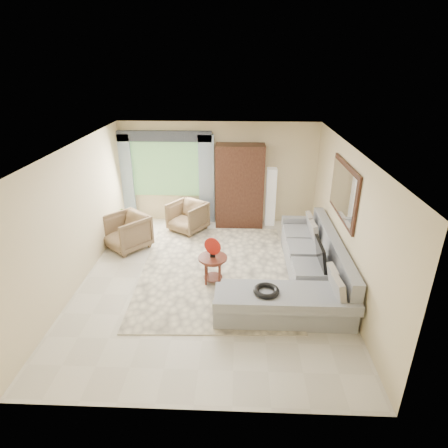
{
  "coord_description": "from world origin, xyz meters",
  "views": [
    {
      "loc": [
        0.52,
        -6.29,
        4.01
      ],
      "look_at": [
        0.25,
        0.35,
        1.05
      ],
      "focal_mm": 30.0,
      "sensor_mm": 36.0,
      "label": 1
    }
  ],
  "objects_px": {
    "coffee_table": "(213,269)",
    "armchair_left": "(127,232)",
    "tv_screen": "(321,254)",
    "armchair_right": "(188,217)",
    "potted_plant": "(123,216)",
    "sectional_sofa": "(304,274)",
    "floor_lamp": "(271,197)",
    "armoire": "(240,186)"
  },
  "relations": [
    {
      "from": "sectional_sofa",
      "to": "coffee_table",
      "type": "height_order",
      "value": "sectional_sofa"
    },
    {
      "from": "armoire",
      "to": "sectional_sofa",
      "type": "bearing_deg",
      "value": -66.94
    },
    {
      "from": "coffee_table",
      "to": "armoire",
      "type": "xyz_separation_m",
      "value": [
        0.5,
        2.81,
        0.76
      ]
    },
    {
      "from": "armchair_right",
      "to": "potted_plant",
      "type": "relative_size",
      "value": 1.46
    },
    {
      "from": "potted_plant",
      "to": "tv_screen",
      "type": "bearing_deg",
      "value": -30.5
    },
    {
      "from": "coffee_table",
      "to": "armchair_left",
      "type": "xyz_separation_m",
      "value": [
        -2.05,
        1.37,
        0.11
      ]
    },
    {
      "from": "tv_screen",
      "to": "armchair_left",
      "type": "distance_m",
      "value": 4.32
    },
    {
      "from": "potted_plant",
      "to": "armchair_right",
      "type": "bearing_deg",
      "value": -5.55
    },
    {
      "from": "potted_plant",
      "to": "floor_lamp",
      "type": "height_order",
      "value": "floor_lamp"
    },
    {
      "from": "armchair_left",
      "to": "potted_plant",
      "type": "distance_m",
      "value": 1.26
    },
    {
      "from": "coffee_table",
      "to": "armchair_left",
      "type": "distance_m",
      "value": 2.47
    },
    {
      "from": "coffee_table",
      "to": "armchair_right",
      "type": "relative_size",
      "value": 0.68
    },
    {
      "from": "armoire",
      "to": "floor_lamp",
      "type": "relative_size",
      "value": 1.4
    },
    {
      "from": "tv_screen",
      "to": "potted_plant",
      "type": "height_order",
      "value": "tv_screen"
    },
    {
      "from": "sectional_sofa",
      "to": "floor_lamp",
      "type": "bearing_deg",
      "value": 98.33
    },
    {
      "from": "armchair_left",
      "to": "armchair_right",
      "type": "relative_size",
      "value": 1.07
    },
    {
      "from": "tv_screen",
      "to": "armchair_right",
      "type": "bearing_deg",
      "value": 138.38
    },
    {
      "from": "sectional_sofa",
      "to": "tv_screen",
      "type": "xyz_separation_m",
      "value": [
        0.27,
        -0.02,
        0.44
      ]
    },
    {
      "from": "sectional_sofa",
      "to": "armchair_right",
      "type": "relative_size",
      "value": 4.23
    },
    {
      "from": "floor_lamp",
      "to": "potted_plant",
      "type": "bearing_deg",
      "value": -175.04
    },
    {
      "from": "tv_screen",
      "to": "floor_lamp",
      "type": "distance_m",
      "value": 3.06
    },
    {
      "from": "armchair_right",
      "to": "coffee_table",
      "type": "bearing_deg",
      "value": -38.03
    },
    {
      "from": "coffee_table",
      "to": "armoire",
      "type": "relative_size",
      "value": 0.26
    },
    {
      "from": "armchair_right",
      "to": "floor_lamp",
      "type": "distance_m",
      "value": 2.18
    },
    {
      "from": "potted_plant",
      "to": "armoire",
      "type": "bearing_deg",
      "value": 5.14
    },
    {
      "from": "armoire",
      "to": "armchair_right",
      "type": "bearing_deg",
      "value": -161.41
    },
    {
      "from": "tv_screen",
      "to": "armchair_left",
      "type": "bearing_deg",
      "value": 159.99
    },
    {
      "from": "coffee_table",
      "to": "floor_lamp",
      "type": "xyz_separation_m",
      "value": [
        1.3,
        2.87,
        0.46
      ]
    },
    {
      "from": "tv_screen",
      "to": "armoire",
      "type": "bearing_deg",
      "value": 117.23
    },
    {
      "from": "sectional_sofa",
      "to": "armchair_left",
      "type": "height_order",
      "value": "sectional_sofa"
    },
    {
      "from": "coffee_table",
      "to": "armchair_left",
      "type": "relative_size",
      "value": 0.63
    },
    {
      "from": "armchair_left",
      "to": "armoire",
      "type": "distance_m",
      "value": 3.0
    },
    {
      "from": "sectional_sofa",
      "to": "potted_plant",
      "type": "bearing_deg",
      "value": 148.12
    },
    {
      "from": "sectional_sofa",
      "to": "potted_plant",
      "type": "xyz_separation_m",
      "value": [
        -4.23,
        2.63,
        -0.0
      ]
    },
    {
      "from": "sectional_sofa",
      "to": "armchair_right",
      "type": "height_order",
      "value": "sectional_sofa"
    },
    {
      "from": "armchair_left",
      "to": "potted_plant",
      "type": "height_order",
      "value": "armchair_left"
    },
    {
      "from": "sectional_sofa",
      "to": "tv_screen",
      "type": "distance_m",
      "value": 0.51
    },
    {
      "from": "armchair_right",
      "to": "floor_lamp",
      "type": "relative_size",
      "value": 0.55
    },
    {
      "from": "potted_plant",
      "to": "sectional_sofa",
      "type": "bearing_deg",
      "value": -31.88
    },
    {
      "from": "coffee_table",
      "to": "armoire",
      "type": "distance_m",
      "value": 2.95
    },
    {
      "from": "sectional_sofa",
      "to": "coffee_table",
      "type": "relative_size",
      "value": 6.24
    },
    {
      "from": "armchair_left",
      "to": "floor_lamp",
      "type": "distance_m",
      "value": 3.68
    }
  ]
}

